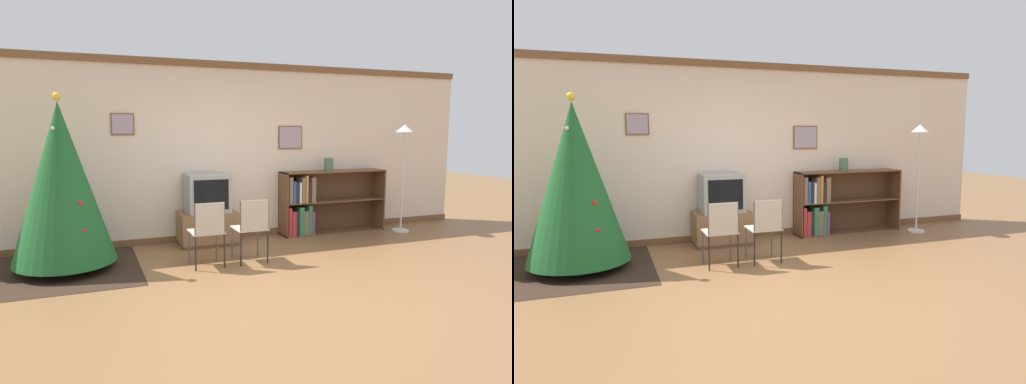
# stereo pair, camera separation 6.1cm
# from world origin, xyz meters

# --- Properties ---
(ground_plane) EXTENTS (24.00, 24.00, 0.00)m
(ground_plane) POSITION_xyz_m (0.00, 0.00, 0.00)
(ground_plane) COLOR brown
(wall_back) EXTENTS (8.91, 0.11, 2.70)m
(wall_back) POSITION_xyz_m (0.00, 2.47, 1.35)
(wall_back) COLOR beige
(wall_back) RESTS_ON ground_plane
(area_rug) EXTENTS (1.71, 1.87, 0.01)m
(area_rug) POSITION_xyz_m (-2.17, 1.54, 0.00)
(area_rug) COLOR #332319
(area_rug) RESTS_ON ground_plane
(christmas_tree) EXTENTS (1.20, 1.20, 2.11)m
(christmas_tree) POSITION_xyz_m (-2.17, 1.54, 1.06)
(christmas_tree) COLOR maroon
(christmas_tree) RESTS_ON area_rug
(tv_console) EXTENTS (0.84, 0.52, 0.49)m
(tv_console) POSITION_xyz_m (-0.25, 2.14, 0.25)
(tv_console) COLOR brown
(tv_console) RESTS_ON ground_plane
(television) EXTENTS (0.62, 0.49, 0.56)m
(television) POSITION_xyz_m (-0.25, 2.14, 0.77)
(television) COLOR #9E9E99
(television) RESTS_ON tv_console
(folding_chair_left) EXTENTS (0.40, 0.40, 0.82)m
(folding_chair_left) POSITION_xyz_m (-0.53, 1.03, 0.47)
(folding_chair_left) COLOR #BCB29E
(folding_chair_left) RESTS_ON ground_plane
(folding_chair_right) EXTENTS (0.40, 0.40, 0.82)m
(folding_chair_right) POSITION_xyz_m (0.04, 1.03, 0.47)
(folding_chair_right) COLOR #BCB29E
(folding_chair_right) RESTS_ON ground_plane
(bookshelf) EXTENTS (1.81, 0.36, 1.02)m
(bookshelf) POSITION_xyz_m (1.57, 2.23, 0.48)
(bookshelf) COLOR brown
(bookshelf) RESTS_ON ground_plane
(vase) EXTENTS (0.15, 0.15, 0.21)m
(vase) POSITION_xyz_m (1.80, 2.20, 1.13)
(vase) COLOR #47664C
(vase) RESTS_ON bookshelf
(standing_lamp) EXTENTS (0.28, 0.28, 1.77)m
(standing_lamp) POSITION_xyz_m (3.00, 1.86, 1.36)
(standing_lamp) COLOR silver
(standing_lamp) RESTS_ON ground_plane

